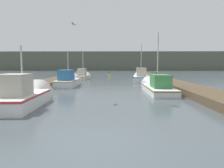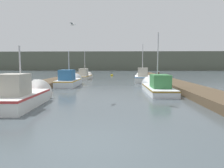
# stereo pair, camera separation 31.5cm
# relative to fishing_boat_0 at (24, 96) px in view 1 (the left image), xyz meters

# --- Properties ---
(ground_plane) EXTENTS (200.00, 200.00, 0.00)m
(ground_plane) POSITION_rel_fishing_boat_0_xyz_m (4.10, -5.05, -0.51)
(ground_plane) COLOR #424C51
(dock_left) EXTENTS (2.29, 40.00, 0.46)m
(dock_left) POSITION_rel_fishing_boat_0_xyz_m (-2.14, 10.95, -0.28)
(dock_left) COLOR #4C3D2B
(dock_left) RESTS_ON ground_plane
(dock_right) EXTENTS (2.29, 40.00, 0.46)m
(dock_right) POSITION_rel_fishing_boat_0_xyz_m (10.34, 10.95, -0.28)
(dock_right) COLOR #4C3D2B
(dock_right) RESTS_ON ground_plane
(distant_shore_ridge) EXTENTS (120.00, 16.00, 6.31)m
(distant_shore_ridge) POSITION_rel_fishing_boat_0_xyz_m (4.10, 64.01, 2.65)
(distant_shore_ridge) COLOR #565B4C
(distant_shore_ridge) RESTS_ON ground_plane
(fishing_boat_0) EXTENTS (1.94, 4.76, 3.55)m
(fishing_boat_0) POSITION_rel_fishing_boat_0_xyz_m (0.00, 0.00, 0.00)
(fishing_boat_0) COLOR silver
(fishing_boat_0) RESTS_ON ground_plane
(fishing_boat_1) EXTENTS (1.75, 6.21, 5.01)m
(fishing_boat_1) POSITION_rel_fishing_boat_0_xyz_m (7.85, 5.39, -0.11)
(fishing_boat_1) COLOR silver
(fishing_boat_1) RESTS_ON ground_plane
(fishing_boat_2) EXTENTS (1.76, 5.12, 3.88)m
(fishing_boat_2) POSITION_rel_fishing_boat_0_xyz_m (0.11, 9.49, 0.00)
(fishing_boat_2) COLOR silver
(fishing_boat_2) RESTS_ON ground_plane
(fishing_boat_3) EXTENTS (2.26, 5.79, 5.00)m
(fishing_boat_3) POSITION_rel_fishing_boat_0_xyz_m (7.88, 14.82, 0.00)
(fishing_boat_3) COLOR silver
(fishing_boat_3) RESTS_ON ground_plane
(fishing_boat_4) EXTENTS (1.55, 5.66, 4.48)m
(fishing_boat_4) POSITION_rel_fishing_boat_0_xyz_m (0.08, 18.80, -0.05)
(fishing_boat_4) COLOR silver
(fishing_boat_4) RESTS_ON ground_plane
(mooring_piling_0) EXTENTS (0.31, 0.31, 1.09)m
(mooring_piling_0) POSITION_rel_fishing_boat_0_xyz_m (9.31, 9.31, 0.04)
(mooring_piling_0) COLOR #473523
(mooring_piling_0) RESTS_ON ground_plane
(mooring_piling_1) EXTENTS (0.32, 0.32, 1.05)m
(mooring_piling_1) POSITION_rel_fishing_boat_0_xyz_m (-0.89, 3.67, 0.02)
(mooring_piling_1) COLOR #473523
(mooring_piling_1) RESTS_ON ground_plane
(mooring_piling_2) EXTENTS (0.34, 0.34, 1.03)m
(mooring_piling_2) POSITION_rel_fishing_boat_0_xyz_m (9.24, 20.36, 0.01)
(mooring_piling_2) COLOR #473523
(mooring_piling_2) RESTS_ON ground_plane
(mooring_piling_3) EXTENTS (0.29, 0.29, 1.29)m
(mooring_piling_3) POSITION_rel_fishing_boat_0_xyz_m (9.36, 12.43, 0.15)
(mooring_piling_3) COLOR #473523
(mooring_piling_3) RESTS_ON ground_plane
(channel_buoy) EXTENTS (0.45, 0.45, 0.95)m
(channel_buoy) POSITION_rel_fishing_boat_0_xyz_m (3.74, 25.80, -0.37)
(channel_buoy) COLOR gold
(channel_buoy) RESTS_ON ground_plane
(seagull_1) EXTENTS (0.30, 0.56, 0.12)m
(seagull_1) POSITION_rel_fishing_boat_0_xyz_m (2.25, 1.85, 3.93)
(seagull_1) COLOR white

